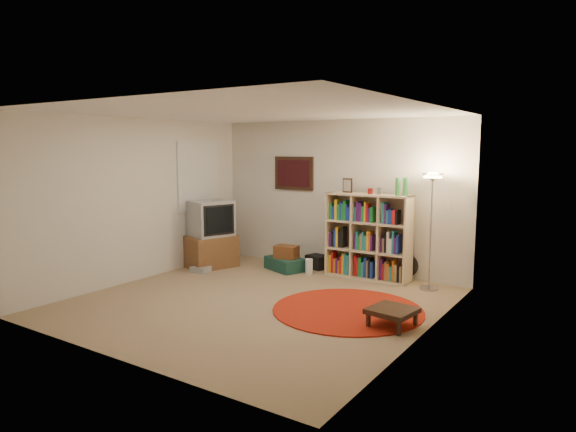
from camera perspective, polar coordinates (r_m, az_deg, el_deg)
name	(u,v)px	position (r m, az deg, el deg)	size (l,w,h in m)	color
room	(255,208)	(6.77, -3.65, 0.92)	(4.54, 4.54, 2.54)	#8D7252
bookshelf	(367,238)	(8.13, 8.80, -2.39)	(1.34, 0.39, 1.60)	beige
floor_lamp	(432,193)	(7.56, 15.73, 2.44)	(0.42, 0.42, 1.69)	#B0AFB4
floor_fan	(407,267)	(8.22, 13.05, -5.55)	(0.36, 0.22, 0.40)	black
tv_stand	(211,235)	(8.89, -8.52, -2.13)	(0.77, 0.92, 1.15)	brown
dvd_box	(201,269)	(8.66, -9.69, -5.84)	(0.30, 0.26, 0.09)	#97989B
suitcase	(285,264)	(8.66, -0.33, -5.33)	(0.76, 0.63, 0.21)	#153C33
wicker_basket	(286,252)	(8.58, -0.18, -4.02)	(0.40, 0.31, 0.21)	#5C2F17
duffel_bag	(317,262)	(8.78, 3.27, -5.10)	(0.39, 0.35, 0.23)	black
paper_towel	(309,266)	(8.39, 2.35, -5.63)	(0.15, 0.15, 0.25)	white
red_rug	(348,310)	(6.65, 6.66, -10.31)	(1.91, 1.91, 0.02)	maroon
side_table	(392,311)	(6.09, 11.50, -10.34)	(0.55, 0.55, 0.22)	black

